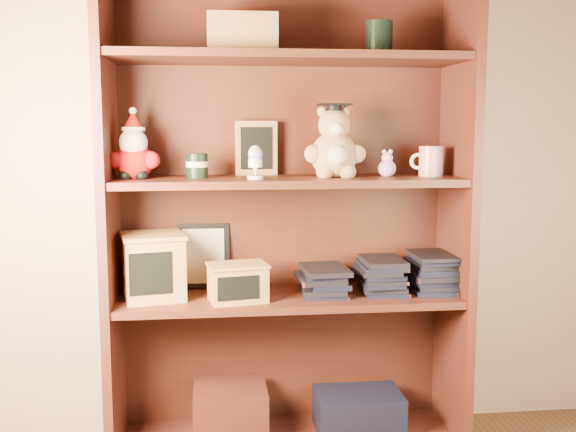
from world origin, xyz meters
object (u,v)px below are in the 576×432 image
object	(u,v)px
bookcase	(286,226)
grad_teddy_bear	(334,148)
teacher_mug	(430,161)
treats_box	(153,266)

from	to	relation	value
bookcase	grad_teddy_bear	world-z (taller)	bookcase
teacher_mug	treats_box	bearing A→B (deg)	-179.94
bookcase	grad_teddy_bear	distance (m)	0.31
grad_teddy_bear	teacher_mug	bearing A→B (deg)	1.31
grad_teddy_bear	teacher_mug	distance (m)	0.34
grad_teddy_bear	treats_box	distance (m)	0.71
bookcase	teacher_mug	world-z (taller)	bookcase
grad_teddy_bear	treats_box	size ratio (longest dim) A/B	1.06
teacher_mug	grad_teddy_bear	bearing A→B (deg)	-178.69
teacher_mug	bookcase	bearing A→B (deg)	174.09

